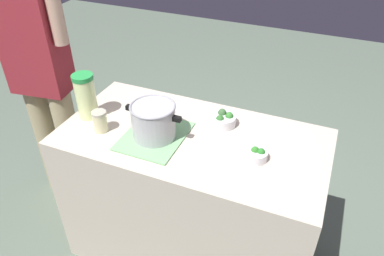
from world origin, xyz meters
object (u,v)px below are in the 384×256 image
lemonade_pitcher (86,96)px  mason_jar (100,121)px  cooking_pot (153,120)px  broccoli_bowl_center (223,119)px  broccoli_bowl_front (256,154)px  person_cook (42,76)px

lemonade_pitcher → mason_jar: bearing=147.5°
cooking_pot → mason_jar: (0.27, 0.06, -0.04)m
cooking_pot → lemonade_pitcher: bearing=-4.1°
cooking_pot → broccoli_bowl_center: size_ratio=2.15×
mason_jar → broccoli_bowl_front: bearing=-173.8°
mason_jar → broccoli_bowl_center: 0.62m
lemonade_pitcher → mason_jar: lemonade_pitcher is taller
cooking_pot → mason_jar: size_ratio=2.60×
lemonade_pitcher → broccoli_bowl_front: (-0.91, 0.00, -0.10)m
lemonade_pitcher → person_cook: size_ratio=0.15×
lemonade_pitcher → broccoli_bowl_center: lemonade_pitcher is taller
broccoli_bowl_center → person_cook: size_ratio=0.08×
cooking_pot → mason_jar: cooking_pot is taller
broccoli_bowl_front → lemonade_pitcher: bearing=-0.1°
mason_jar → person_cook: bearing=-23.9°
broccoli_bowl_front → cooking_pot: bearing=3.2°
mason_jar → person_cook: size_ratio=0.07×
mason_jar → broccoli_bowl_center: (-0.55, -0.29, -0.02)m
cooking_pot → lemonade_pitcher: size_ratio=1.18×
cooking_pot → broccoli_bowl_center: cooking_pot is taller
lemonade_pitcher → broccoli_bowl_front: bearing=179.9°
mason_jar → broccoli_bowl_center: bearing=-152.4°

